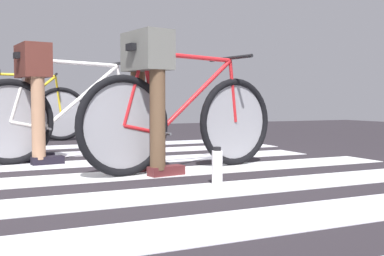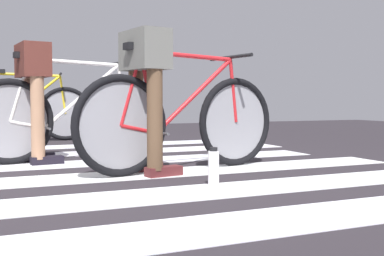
# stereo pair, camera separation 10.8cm
# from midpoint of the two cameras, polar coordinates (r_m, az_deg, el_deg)

# --- Properties ---
(ground) EXTENTS (18.00, 14.00, 0.02)m
(ground) POSITION_cam_midpoint_polar(r_m,az_deg,el_deg) (3.34, -15.10, -6.12)
(ground) COLOR #292429
(crosswalk_markings) EXTENTS (5.43, 5.03, 0.00)m
(crosswalk_markings) POSITION_cam_midpoint_polar(r_m,az_deg,el_deg) (3.31, -14.23, -5.96)
(crosswalk_markings) COLOR silver
(crosswalk_markings) RESTS_ON ground
(bicycle_1_of_4) EXTENTS (1.72, 0.55, 0.93)m
(bicycle_1_of_4) POSITION_cam_midpoint_polar(r_m,az_deg,el_deg) (3.55, -0.35, 0.98)
(bicycle_1_of_4) COLOR black
(bicycle_1_of_4) RESTS_ON ground
(cyclist_1_of_4) EXTENTS (0.38, 0.44, 1.03)m
(cyclist_1_of_4) POSITION_cam_midpoint_polar(r_m,az_deg,el_deg) (3.39, -4.77, 5.58)
(cyclist_1_of_4) COLOR brown
(cyclist_1_of_4) RESTS_ON ground
(bicycle_2_of_4) EXTENTS (1.73, 0.52, 0.93)m
(bicycle_2_of_4) POSITION_cam_midpoint_polar(r_m,az_deg,el_deg) (4.28, -13.77, 1.28)
(bicycle_2_of_4) COLOR black
(bicycle_2_of_4) RESTS_ON ground
(cyclist_2_of_4) EXTENTS (0.36, 0.44, 1.01)m
(cyclist_2_of_4) POSITION_cam_midpoint_polar(r_m,az_deg,el_deg) (4.20, -17.88, 4.82)
(cyclist_2_of_4) COLOR #A87A5B
(cyclist_2_of_4) RESTS_ON ground
(bicycle_4_of_4) EXTENTS (1.73, 0.52, 0.93)m
(bicycle_4_of_4) POSITION_cam_midpoint_polar(r_m,az_deg,el_deg) (6.51, -19.14, 1.86)
(bicycle_4_of_4) COLOR black
(bicycle_4_of_4) RESTS_ON ground
(water_bottle) EXTENTS (0.07, 0.07, 0.24)m
(water_bottle) POSITION_cam_midpoint_polar(r_m,az_deg,el_deg) (2.96, 3.58, -4.76)
(water_bottle) COLOR white
(water_bottle) RESTS_ON ground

